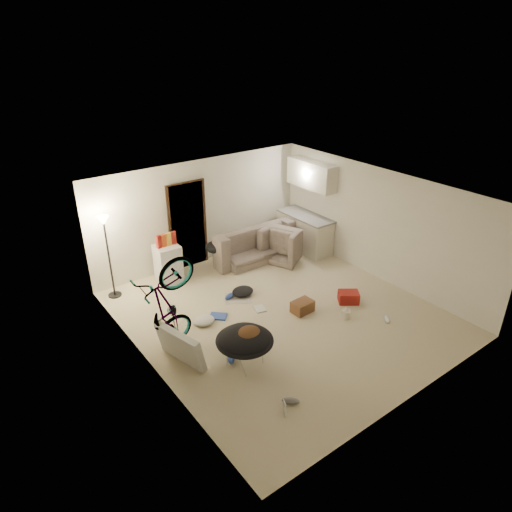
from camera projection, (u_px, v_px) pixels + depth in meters
floor at (280, 314)px, 9.12m from camera, size 5.50×6.00×0.02m
ceiling at (284, 194)px, 8.01m from camera, size 5.50×6.00×0.02m
wall_back at (201, 212)px, 10.73m from camera, size 5.50×0.02×2.50m
wall_front at (419, 334)px, 6.40m from camera, size 5.50×0.02×2.50m
wall_left at (145, 305)px, 7.09m from camera, size 0.02×6.00×2.50m
wall_right at (379, 224)px, 10.04m from camera, size 0.02×6.00×2.50m
doorway at (187, 225)px, 10.59m from camera, size 0.85×0.10×2.04m
door_trim at (188, 226)px, 10.57m from camera, size 0.97×0.04×2.10m
floor_lamp at (106, 240)px, 9.17m from camera, size 0.28×0.28×1.81m
kitchen_counter at (305, 233)px, 11.66m from camera, size 0.60×1.50×0.88m
counter_top at (306, 216)px, 11.46m from camera, size 0.64×1.54×0.04m
kitchen_uppers at (312, 174)px, 11.06m from camera, size 0.38×1.40×0.65m
sofa at (250, 245)px, 11.29m from camera, size 2.18×0.89×0.63m
armchair at (286, 245)px, 11.29m from camera, size 1.14×1.21×0.62m
bicycle at (169, 327)px, 7.86m from camera, size 1.91×0.88×1.09m
book_asset at (286, 417)px, 6.65m from camera, size 0.27×0.24×0.02m
mini_fridge at (168, 263)px, 10.15m from camera, size 0.53×0.53×0.86m
snack_box_0 at (159, 242)px, 9.80m from camera, size 0.11×0.09×0.30m
snack_box_1 at (164, 241)px, 9.87m from camera, size 0.11×0.08×0.30m
snack_box_2 at (169, 239)px, 9.93m from camera, size 0.11×0.08×0.30m
snack_box_3 at (174, 238)px, 10.00m from camera, size 0.12×0.09×0.30m
saucer_chair at (245, 345)px, 7.55m from camera, size 0.97×0.97×0.69m
hoodie at (248, 335)px, 7.47m from camera, size 0.57×0.52×0.22m
sofa_drape at (217, 247)px, 10.68m from camera, size 0.61×0.52×0.28m
tv_box at (180, 347)px, 7.64m from camera, size 0.49×1.02×0.66m
drink_case_a at (302, 307)px, 9.13m from camera, size 0.43×0.32×0.24m
drink_case_b at (349, 297)px, 9.46m from camera, size 0.51×0.49×0.24m
juicer at (346, 313)px, 8.95m from camera, size 0.17×0.17×0.25m
newspaper at (238, 298)px, 9.63m from camera, size 0.70×0.66×0.01m
book_blue at (218, 316)px, 9.00m from camera, size 0.41×0.41×0.03m
book_white at (260, 309)px, 9.26m from camera, size 0.28×0.32×0.03m
shoe_0 at (229, 296)px, 9.62m from camera, size 0.30×0.21×0.10m
shoe_2 at (231, 358)px, 7.79m from camera, size 0.26×0.31×0.11m
shoe_3 at (291, 401)px, 6.89m from camera, size 0.28×0.28×0.10m
shoe_4 at (387, 319)px, 8.86m from camera, size 0.25×0.27×0.10m
clothes_lump_b at (243, 291)px, 9.75m from camera, size 0.55×0.50×0.15m
clothes_lump_c at (204, 320)px, 8.79m from camera, size 0.48×0.43×0.13m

